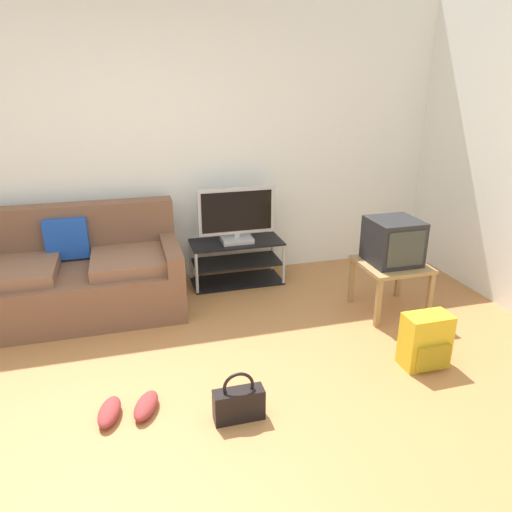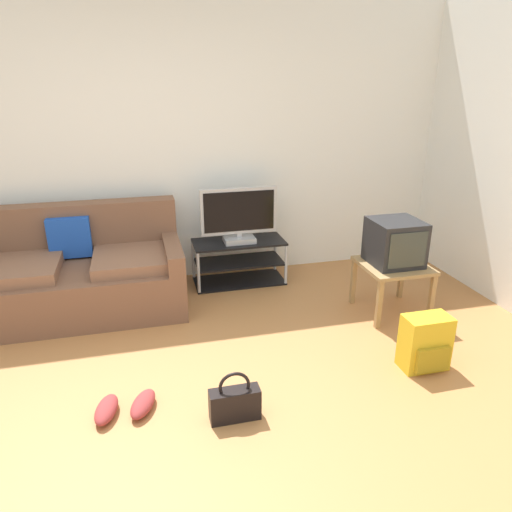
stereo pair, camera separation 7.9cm
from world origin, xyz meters
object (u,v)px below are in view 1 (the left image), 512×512
Objects in this scene: tv_stand at (237,262)px; flat_tv at (236,216)px; backpack at (425,341)px; sneakers_pair at (128,409)px; couch at (77,276)px; crt_tv at (393,241)px; handbag at (239,403)px; side_table at (391,270)px.

tv_stand is 0.48m from flat_tv.
backpack reaches higher than sneakers_pair.
couch is at bearing -171.49° from tv_stand.
sneakers_pair is (-1.12, -1.79, -0.17)m from tv_stand.
crt_tv reaches higher than handbag.
crt_tv is (2.62, -0.73, 0.32)m from couch.
tv_stand is 2.17× the size of crt_tv.
crt_tv is at bearing 20.57° from sneakers_pair.
handbag is (-0.47, -1.99, -0.58)m from flat_tv.
couch reaches higher than crt_tv.
crt_tv is at bearing 90.00° from side_table.
couch is 1.97× the size of tv_stand.
crt_tv reaches higher than sneakers_pair.
side_table is at bearing 33.03° from handbag.
flat_tv reaches higher than side_table.
sneakers_pair is (-2.26, -0.83, -0.34)m from side_table.
backpack is at bearing -103.37° from side_table.
crt_tv is (1.14, -0.95, 0.42)m from tv_stand.
flat_tv reaches higher than handbag.
flat_tv is 1.80× the size of crt_tv.
backpack reaches higher than handbag.
sneakers_pair is at bearing -122.23° from flat_tv.
handbag is 0.78× the size of sneakers_pair.
tv_stand is 1.64× the size of side_table.
handbag is (-1.61, -1.06, -0.53)m from crt_tv.
tv_stand is 2.04m from backpack.
flat_tv reaches higher than sneakers_pair.
couch reaches higher than backpack.
backpack is (0.94, -1.78, -0.50)m from flat_tv.
handbag is at bearing -103.30° from flat_tv.
crt_tv is at bearing 33.44° from handbag.
tv_stand is 2.11× the size of sneakers_pair.
handbag is at bearing -146.97° from side_table.
side_table is 0.26m from crt_tv.
couch is at bearing -172.35° from flat_tv.
handbag is (1.01, -1.79, -0.21)m from couch.
side_table reaches higher than backpack.
couch is 4.16× the size of sneakers_pair.
backpack is at bearing -62.13° from flat_tv.
sneakers_pair is at bearing -159.43° from crt_tv.
handbag is (-0.47, -2.01, -0.10)m from tv_stand.
handbag is at bearing -146.56° from crt_tv.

